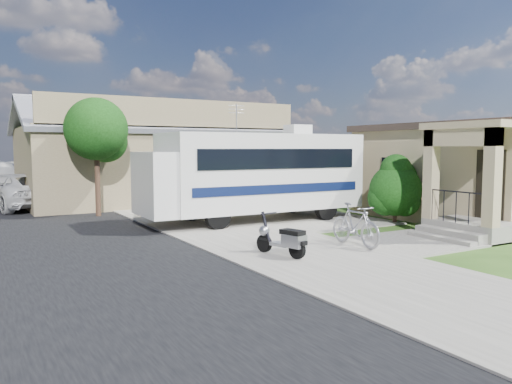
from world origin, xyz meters
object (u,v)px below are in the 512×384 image
scooter (284,240)px  pickup_truck (21,191)px  motorhome (255,173)px  bicycle (355,227)px  garden_hose (424,233)px  shrub (395,188)px

scooter → pickup_truck: 14.94m
motorhome → pickup_truck: (-6.87, 8.71, -1.00)m
motorhome → scooter: size_ratio=5.27×
bicycle → pickup_truck: size_ratio=0.34×
motorhome → garden_hose: size_ratio=22.04×
motorhome → garden_hose: 6.13m
scooter → bicycle: bicycle is taller
motorhome → pickup_truck: size_ratio=1.46×
motorhome → shrub: size_ratio=3.30×
motorhome → scooter: bearing=-112.9°
motorhome → shrub: motorhome is taller
shrub → garden_hose: bearing=-116.6°
motorhome → pickup_truck: motorhome is taller
motorhome → bicycle: (-0.09, -5.47, -1.21)m
scooter → pickup_truck: pickup_truck is taller
shrub → bicycle: bearing=-147.5°
motorhome → bicycle: bearing=-90.3°
scooter → shrub: bearing=8.9°
bicycle → garden_hose: (3.06, 0.38, -0.48)m
pickup_truck → scooter: bearing=96.3°
shrub → garden_hose: (-1.16, -2.31, -1.17)m
shrub → bicycle: 5.05m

